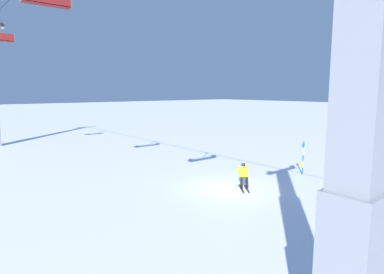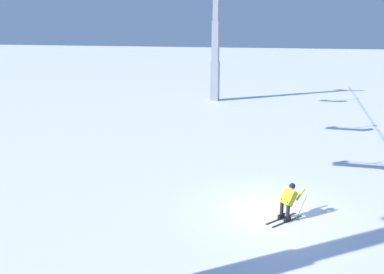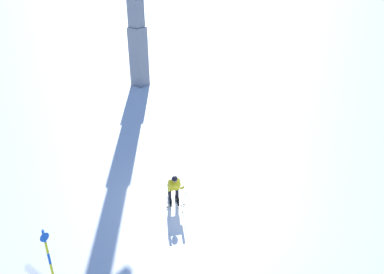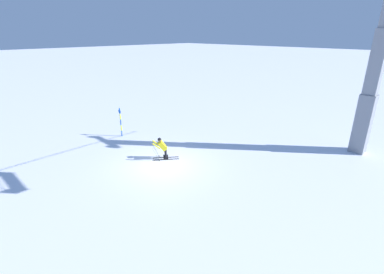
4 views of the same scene
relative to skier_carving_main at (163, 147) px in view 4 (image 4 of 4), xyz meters
name	(u,v)px [view 4 (image 4 of 4)]	position (x,y,z in m)	size (l,w,h in m)	color
ground_plane	(163,165)	(0.54, 0.67, -0.77)	(260.00, 260.00, 0.00)	white
skier_carving_main	(163,147)	(0.00, 0.00, 0.00)	(1.58, 1.40, 1.49)	black
lift_tower_near	(374,75)	(-9.39, 7.96, 4.02)	(0.86, 3.04, 11.58)	gray
trail_marker_pole	(121,121)	(-0.40, -5.15, 0.37)	(0.07, 0.28, 2.12)	blue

